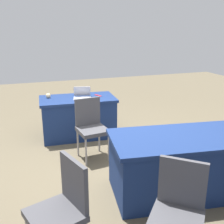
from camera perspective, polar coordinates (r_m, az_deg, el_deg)
The scene contains 9 objects.
ground_plane at distance 4.15m, azimuth 1.46°, elevation -11.70°, with size 14.40×14.40×0.00m, color brown.
table_foreground at distance 5.20m, azimuth -7.19°, elevation -1.01°, with size 1.46×0.88×0.76m.
table_back_left at distance 3.56m, azimuth 14.96°, elevation -10.60°, with size 1.94×1.13×0.76m.
chair_near_front at distance 4.27m, azimuth -4.52°, elevation -2.71°, with size 0.49×0.49×0.96m.
chair_tucked_left at distance 2.52m, azimuth 13.95°, elevation -19.29°, with size 0.62×0.62×0.94m.
chair_aisle at distance 2.51m, azimuth -10.59°, elevation -18.92°, with size 0.55×0.55×0.95m.
laptop_silver at distance 5.05m, azimuth -6.35°, elevation 3.39°, with size 0.37×0.36×0.21m.
yarn_ball at distance 5.17m, azimuth -13.42°, elevation 3.42°, with size 0.09×0.09×0.09m, color beige.
scissors_red at distance 5.22m, azimuth -2.99°, elevation 3.54°, with size 0.18×0.04×0.01m, color red.
Camera 1 is at (1.29, 3.38, 2.03)m, focal length 42.97 mm.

